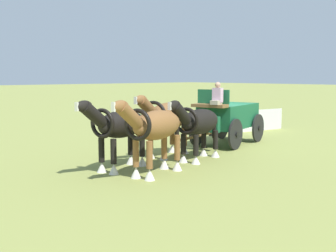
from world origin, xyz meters
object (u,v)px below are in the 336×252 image
object	(u,v)px
draft_horse_rear_near	(198,123)
show_wagon	(227,117)
draft_horse_lead_near	(154,128)
draft_horse_lead_off	(119,127)
draft_horse_rear_off	(166,118)

from	to	relation	value
draft_horse_rear_near	show_wagon	bearing A→B (deg)	-155.47
draft_horse_lead_near	draft_horse_lead_off	size ratio (longest dim) A/B	1.02
draft_horse_lead_off	draft_horse_lead_near	bearing A→B (deg)	104.75
draft_horse_rear_off	draft_horse_rear_near	bearing A→B (deg)	103.60
draft_horse_rear_near	draft_horse_lead_near	distance (m)	2.60
draft_horse_rear_off	draft_horse_lead_off	xyz separation A→B (m)	(2.54, 0.66, -0.04)
draft_horse_rear_near	draft_horse_rear_off	xyz separation A→B (m)	(0.31, -1.26, 0.11)
draft_horse_rear_near	draft_horse_lead_off	xyz separation A→B (m)	(2.85, -0.60, 0.07)
draft_horse_rear_near	draft_horse_lead_off	world-z (taller)	draft_horse_lead_off
draft_horse_rear_off	draft_horse_lead_near	distance (m)	2.93
show_wagon	draft_horse_rear_near	bearing A→B (deg)	24.53
draft_horse_rear_off	draft_horse_lead_near	world-z (taller)	draft_horse_lead_near
show_wagon	draft_horse_rear_off	bearing A→B (deg)	4.51
draft_horse_lead_near	draft_horse_lead_off	world-z (taller)	draft_horse_lead_near
draft_horse_lead_off	show_wagon	bearing A→B (deg)	-171.31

